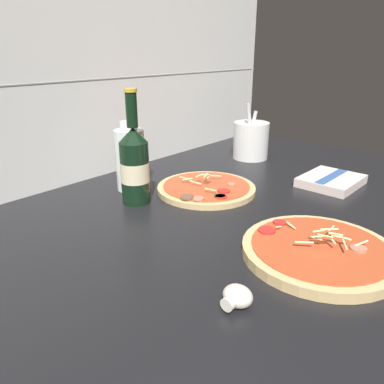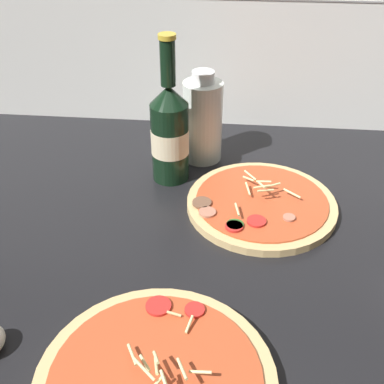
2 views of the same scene
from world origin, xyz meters
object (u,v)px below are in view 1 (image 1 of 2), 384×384
pizza_near (319,251)px  mushroom_left (237,297)px  utensil_crock (251,140)px  oil_bottle (130,159)px  dish_towel (331,181)px  pizza_far (206,188)px  beer_bottle (135,164)px

pizza_near → mushroom_left: bearing=171.4°
pizza_near → utensil_crock: size_ratio=1.46×
oil_bottle → utensil_crock: utensil_crock is taller
oil_bottle → utensil_crock: size_ratio=0.96×
mushroom_left → oil_bottle: bearing=65.5°
pizza_near → dish_towel: 41.45cm
mushroom_left → utensil_crock: bearing=31.2°
pizza_far → beer_bottle: bearing=153.2°
dish_towel → pizza_near: bearing=-161.3°
oil_bottle → dish_towel: size_ratio=1.06×
pizza_near → oil_bottle: 53.30cm
dish_towel → pizza_far: bearing=139.1°
pizza_near → oil_bottle: (1.09, 52.78, 7.30)cm
pizza_near → oil_bottle: bearing=88.8°
utensil_crock → oil_bottle: bearing=171.0°
mushroom_left → utensil_crock: 81.44cm
pizza_far → mushroom_left: (-34.19, -33.07, 0.77)cm
oil_bottle → mushroom_left: (-22.62, -49.53, -6.76)cm
beer_bottle → mushroom_left: bearing=-112.5°
utensil_crock → dish_towel: bearing=-105.4°
beer_bottle → oil_bottle: (5.36, 7.93, -1.30)cm
pizza_near → dish_towel: (39.25, 13.30, 0.13)cm
utensil_crock → mushroom_left: bearing=-148.8°
oil_bottle → pizza_far: bearing=-54.9°
pizza_near → beer_bottle: beer_bottle is taller
beer_bottle → utensil_crock: bearing=0.5°
utensil_crock → dish_towel: size_ratio=1.11×
utensil_crock → dish_towel: utensil_crock is taller
dish_towel → beer_bottle: bearing=144.1°
beer_bottle → dish_towel: bearing=-35.9°
pizza_far → oil_bottle: (-11.56, 16.46, 7.53)cm
pizza_far → utensil_crock: size_ratio=1.36×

